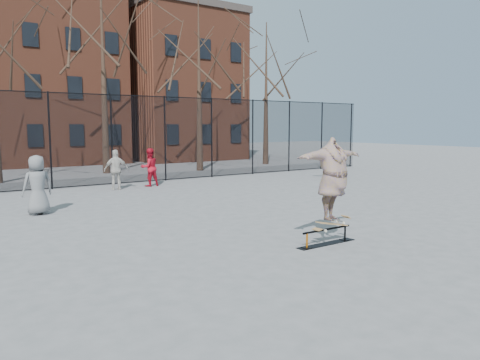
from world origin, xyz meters
TOP-DOWN VIEW (x-y plane):
  - ground at (0.00, 0.00)m, footprint 100.00×100.00m
  - skate_rail at (1.29, 0.04)m, footprint 1.62×0.25m
  - skateboard at (1.44, 0.04)m, footprint 0.91×0.22m
  - skater at (1.44, 0.04)m, footprint 2.35×1.01m
  - bystander_grey at (-3.13, 7.45)m, footprint 0.92×0.66m
  - bystander_red at (2.30, 11.54)m, footprint 0.82×0.65m
  - bystander_white at (0.71, 11.27)m, footprint 1.03×0.61m
  - bystander_navy at (11.00, 9.16)m, footprint 1.73×1.28m
  - fence at (-0.01, 13.00)m, footprint 34.03×0.07m
  - tree_row at (-0.25, 17.15)m, footprint 33.66×7.46m
  - rowhouses at (0.72, 26.00)m, footprint 29.00×7.00m

SIDE VIEW (x-z plane):
  - ground at x=0.00m, z-range 0.00..0.00m
  - skate_rail at x=1.29m, z-range -0.04..0.32m
  - skateboard at x=1.44m, z-range 0.36..0.46m
  - bystander_red at x=2.30m, z-range 0.00..1.64m
  - bystander_white at x=0.71m, z-range 0.00..1.65m
  - bystander_grey at x=-3.13m, z-range 0.00..1.77m
  - bystander_navy at x=11.00m, z-range 0.00..1.81m
  - skater at x=1.44m, z-range 0.46..2.31m
  - fence at x=-0.01m, z-range 0.05..4.05m
  - rowhouses at x=0.72m, z-range -0.44..12.56m
  - tree_row at x=-0.25m, z-range 2.02..12.69m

